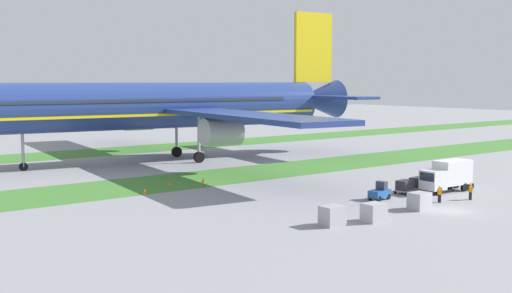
{
  "coord_description": "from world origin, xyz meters",
  "views": [
    {
      "loc": [
        -53.29,
        -37.09,
        12.77
      ],
      "look_at": [
        -1.33,
        29.74,
        4.0
      ],
      "focal_mm": 44.98,
      "sensor_mm": 36.0,
      "label": 1
    }
  ],
  "objects": [
    {
      "name": "grass_strip_near",
      "position": [
        0.0,
        32.62,
        0.0
      ],
      "size": [
        320.0,
        12.6,
        0.01
      ],
      "primitive_type": "cube",
      "color": "#3D752D",
      "rests_on": "ground"
    },
    {
      "name": "ground_crew_marshaller",
      "position": [
        2.59,
        3.39,
        0.95
      ],
      "size": [
        0.36,
        0.56,
        1.74
      ],
      "rotation": [
        0.0,
        0.0,
        1.53
      ],
      "color": "black",
      "rests_on": "ground"
    },
    {
      "name": "cargo_dolly_fourth",
      "position": [
        12.43,
        10.18,
        0.92
      ],
      "size": [
        2.39,
        1.79,
        1.55
      ],
      "rotation": [
        0.0,
        0.0,
        1.71
      ],
      "color": "#A3A3A8",
      "rests_on": "ground"
    },
    {
      "name": "distant_tree_line",
      "position": [
        -2.39,
        116.14,
        6.93
      ],
      "size": [
        172.73,
        10.37,
        11.64
      ],
      "color": "#4C3823",
      "rests_on": "ground"
    },
    {
      "name": "uld_container_1",
      "position": [
        -9.77,
        1.46,
        0.84
      ],
      "size": [
        2.02,
        1.62,
        1.68
      ],
      "primitive_type": "cube",
      "rotation": [
        0.0,
        0.0,
        -0.01
      ],
      "color": "#A3A3A8",
      "rests_on": "ground"
    },
    {
      "name": "uld_container_2",
      "position": [
        -2.14,
        2.32,
        0.86
      ],
      "size": [
        2.04,
        1.65,
        1.72
      ],
      "primitive_type": "cube",
      "rotation": [
        0.0,
        0.0,
        0.03
      ],
      "color": "#A3A3A8",
      "rests_on": "ground"
    },
    {
      "name": "cargo_dolly_lead",
      "position": [
        3.81,
        8.97,
        0.92
      ],
      "size": [
        2.39,
        1.79,
        1.55
      ],
      "rotation": [
        0.0,
        0.0,
        1.71
      ],
      "color": "#A3A3A8",
      "rests_on": "ground"
    },
    {
      "name": "ground_crew_loader",
      "position": [
        6.48,
        2.29,
        0.95
      ],
      "size": [
        0.36,
        0.54,
        1.74
      ],
      "rotation": [
        0.0,
        0.0,
        4.43
      ],
      "color": "black",
      "rests_on": "ground"
    },
    {
      "name": "taxiway_marker_2",
      "position": [
        -14.14,
        30.37,
        0.24
      ],
      "size": [
        0.44,
        0.44,
        0.49
      ],
      "primitive_type": "cone",
      "color": "orange",
      "rests_on": "ground"
    },
    {
      "name": "baggage_tug",
      "position": [
        -1.16,
        8.27,
        0.81
      ],
      "size": [
        2.76,
        1.65,
        1.97
      ],
      "rotation": [
        0.0,
        0.0,
        1.71
      ],
      "color": "#1E4C8E",
      "rests_on": "ground"
    },
    {
      "name": "airliner",
      "position": [
        -1.55,
        50.99,
        8.85
      ],
      "size": [
        64.62,
        79.98,
        24.68
      ],
      "rotation": [
        0.0,
        0.0,
        1.44
      ],
      "color": "navy",
      "rests_on": "ground"
    },
    {
      "name": "taxiway_marker_1",
      "position": [
        -10.02,
        29.33,
        0.33
      ],
      "size": [
        0.44,
        0.44,
        0.66
      ],
      "primitive_type": "cone",
      "color": "orange",
      "rests_on": "ground"
    },
    {
      "name": "taxiway_marker_0",
      "position": [
        -19.55,
        26.71,
        0.32
      ],
      "size": [
        0.44,
        0.44,
        0.64
      ],
      "primitive_type": "cone",
      "color": "orange",
      "rests_on": "ground"
    },
    {
      "name": "cargo_dolly_second",
      "position": [
        6.68,
        9.37,
        0.92
      ],
      "size": [
        2.39,
        1.79,
        1.55
      ],
      "rotation": [
        0.0,
        0.0,
        1.71
      ],
      "color": "#A3A3A8",
      "rests_on": "ground"
    },
    {
      "name": "grass_strip_far",
      "position": [
        0.0,
        69.81,
        0.0
      ],
      "size": [
        320.0,
        12.6,
        0.01
      ],
      "primitive_type": "cube",
      "color": "#3D752D",
      "rests_on": "ground"
    },
    {
      "name": "cargo_dolly_third",
      "position": [
        9.56,
        9.78,
        0.92
      ],
      "size": [
        2.39,
        1.79,
        1.55
      ],
      "rotation": [
        0.0,
        0.0,
        1.71
      ],
      "color": "#A3A3A8",
      "rests_on": "ground"
    },
    {
      "name": "catering_truck",
      "position": [
        8.77,
        6.9,
        1.95
      ],
      "size": [
        7.07,
        2.67,
        3.58
      ],
      "rotation": [
        0.0,
        0.0,
        1.52
      ],
      "color": "silver",
      "rests_on": "ground"
    },
    {
      "name": "uld_container_0",
      "position": [
        -13.9,
        2.62,
        0.88
      ],
      "size": [
        2.05,
        1.67,
        1.76
      ],
      "primitive_type": "cube",
      "rotation": [
        0.0,
        0.0,
        -0.03
      ],
      "color": "#A3A3A8",
      "rests_on": "ground"
    },
    {
      "name": "ground_plane",
      "position": [
        0.0,
        0.0,
        0.0
      ],
      "size": [
        400.0,
        400.0,
        0.0
      ],
      "primitive_type": "plane",
      "color": "gray"
    }
  ]
}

